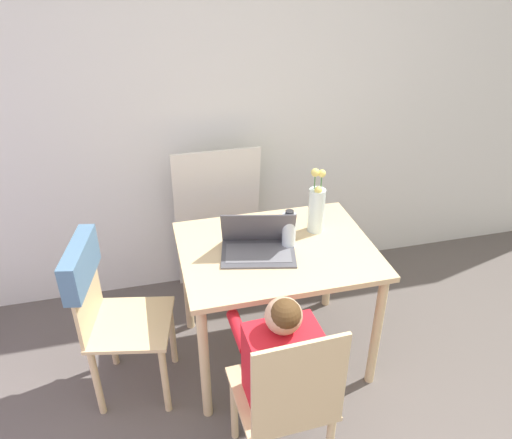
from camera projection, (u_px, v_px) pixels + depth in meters
The scene contains 9 objects.
wall_back at pixel (215, 106), 3.03m from camera, with size 6.40×0.05×2.50m.
dining_table at pixel (276, 264), 2.66m from camera, with size 1.01×0.78×0.74m.
chair_occupied at pixel (286, 401), 2.09m from camera, with size 0.42×0.42×0.91m.
chair_spare at pixel (102, 297), 2.44m from camera, with size 0.50×0.47×0.92m.
person_seated at pixel (277, 357), 2.13m from camera, with size 0.33×0.43×0.96m.
laptop at pixel (258, 243), 2.55m from camera, with size 0.42×0.33×0.23m.
flower_vase at pixel (317, 207), 2.68m from camera, with size 0.09×0.09×0.37m.
water_bottle at pixel (289, 230), 2.57m from camera, with size 0.07×0.07×0.21m.
cardboard_panel at pixel (217, 220), 3.28m from camera, with size 0.55×0.16×1.04m.
Camera 1 is at (-0.47, -0.72, 2.18)m, focal length 35.00 mm.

